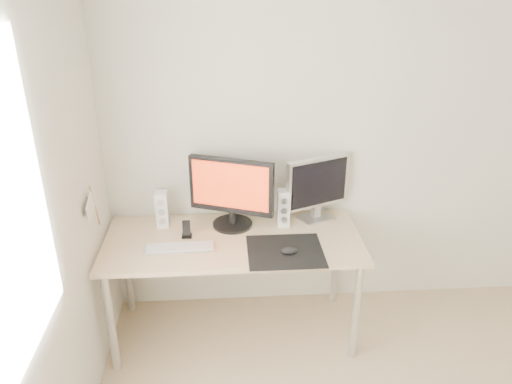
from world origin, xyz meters
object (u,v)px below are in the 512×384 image
mouse (289,251)px  keyboard (180,247)px  desk (233,249)px  main_monitor (231,190)px  speaker_right (283,208)px  speaker_left (162,209)px  second_monitor (317,186)px  phone_dock (187,232)px

mouse → keyboard: bearing=170.7°
desk → keyboard: bearing=-162.5°
main_monitor → speaker_right: main_monitor is taller
speaker_left → main_monitor: bearing=-4.0°
desk → main_monitor: (-0.00, 0.16, 0.33)m
speaker_left → keyboard: speaker_left is taller
mouse → second_monitor: bearing=61.5°
desk → speaker_right: bearing=25.3°
keyboard → desk: bearing=17.5°
speaker_right → phone_dock: speaker_right is taller
speaker_left → phone_dock: bearing=-43.8°
mouse → speaker_right: 0.38m
speaker_right → keyboard: 0.71m
mouse → desk: mouse is taller
desk → second_monitor: 0.69m
speaker_right → desk: bearing=-154.7°
keyboard → phone_dock: bearing=76.0°
phone_dock → main_monitor: bearing=23.2°
second_monitor → phone_dock: second_monitor is taller
speaker_right → phone_dock: (-0.62, -0.12, -0.09)m
main_monitor → phone_dock: (-0.29, -0.12, -0.22)m
mouse → desk: bearing=147.6°
keyboard → speaker_left: bearing=113.1°
second_monitor → speaker_right: size_ratio=1.78×
mouse → keyboard: mouse is taller
desk → mouse: bearing=-32.4°
mouse → phone_dock: bearing=158.1°
second_monitor → speaker_left: 1.02m
speaker_right → keyboard: bearing=-158.4°
speaker_left → keyboard: 0.34m
keyboard → phone_dock: (0.03, 0.14, 0.03)m
mouse → second_monitor: 0.54m
speaker_right → speaker_left: bearing=177.4°
desk → speaker_right: (0.33, 0.16, 0.20)m
desk → speaker_left: 0.53m
main_monitor → phone_dock: bearing=-156.8°
speaker_left → keyboard: (0.13, -0.29, -0.11)m
desk → second_monitor: bearing=21.9°
second_monitor → keyboard: size_ratio=1.03×
mouse → main_monitor: size_ratio=0.20×
keyboard → phone_dock: phone_dock is taller
mouse → speaker_right: speaker_right is taller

